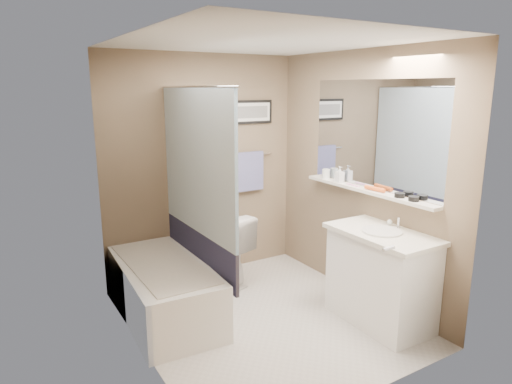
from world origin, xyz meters
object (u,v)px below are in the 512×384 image
candle_bowl_far (400,195)px  vanity (381,279)px  bathtub (163,289)px  candle_bowl_near (414,199)px  toilet (218,249)px  glass_jar (326,174)px  hair_brush_front (375,189)px  soap_bottle (340,174)px

candle_bowl_far → vanity: bearing=-174.9°
bathtub → candle_bowl_near: (1.79, -1.25, 0.89)m
toilet → vanity: 1.71m
bathtub → glass_jar: size_ratio=15.00×
hair_brush_front → soap_bottle: soap_bottle is taller
toilet → hair_brush_front: (1.04, -1.17, 0.75)m
vanity → hair_brush_front: (0.19, 0.31, 0.74)m
bathtub → glass_jar: glass_jar is taller
vanity → glass_jar: glass_jar is taller
candle_bowl_far → soap_bottle: soap_bottle is taller
bathtub → candle_bowl_far: (1.79, -1.09, 0.89)m
toilet → glass_jar: glass_jar is taller
glass_jar → vanity: bearing=-100.5°
candle_bowl_far → soap_bottle: bearing=90.0°
toilet → vanity: (0.85, -1.48, 0.02)m
bathtub → soap_bottle: size_ratio=9.47×
soap_bottle → candle_bowl_far: bearing=-90.0°
candle_bowl_near → candle_bowl_far: 0.15m
glass_jar → hair_brush_front: bearing=-90.0°
candle_bowl_far → soap_bottle: (0.00, 0.78, 0.06)m
glass_jar → soap_bottle: (0.00, -0.21, 0.03)m
candle_bowl_near → glass_jar: bearing=90.0°
toilet → candle_bowl_far: size_ratio=8.52×
glass_jar → candle_bowl_near: bearing=-90.0°
candle_bowl_near → glass_jar: 1.14m
candle_bowl_far → candle_bowl_near: bearing=-90.0°
bathtub → hair_brush_front: hair_brush_front is taller
bathtub → candle_bowl_near: bearing=-31.7°
toilet → hair_brush_front: bearing=114.4°
bathtub → glass_jar: bearing=-0.3°
soap_bottle → candle_bowl_near: bearing=-90.0°
candle_bowl_far → glass_jar: glass_jar is taller
candle_bowl_near → candle_bowl_far: same height
glass_jar → bathtub: bearing=176.6°
vanity → candle_bowl_near: size_ratio=10.00×
toilet → candle_bowl_near: 2.06m
glass_jar → toilet: bearing=155.4°
candle_bowl_near → hair_brush_front: bearing=90.0°
candle_bowl_near → soap_bottle: size_ratio=0.57×
candle_bowl_near → hair_brush_front: 0.44m
bathtub → candle_bowl_far: 2.27m
toilet → hair_brush_front: 1.74m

